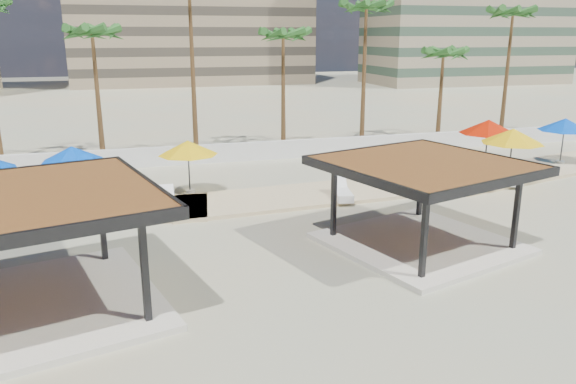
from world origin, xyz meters
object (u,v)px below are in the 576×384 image
at_px(umbrella_c, 488,127).
at_px(lounger_a, 167,205).
at_px(lounger_b, 342,193).
at_px(lounger_c, 483,182).
at_px(lounger_d, 510,179).
at_px(pavilion_central, 423,196).
at_px(pavilion_west, 28,242).

relative_size(umbrella_c, lounger_a, 1.61).
height_order(lounger_b, lounger_c, lounger_b).
bearing_deg(lounger_b, umbrella_c, -62.89).
xyz_separation_m(umbrella_c, lounger_c, (-2.21, -3.04, -2.36)).
xyz_separation_m(lounger_a, lounger_d, (18.13, -0.11, -0.02)).
bearing_deg(lounger_a, pavilion_central, -125.53).
bearing_deg(umbrella_c, pavilion_west, -154.07).
xyz_separation_m(pavilion_west, umbrella_c, (22.99, 11.18, 0.57)).
bearing_deg(lounger_c, pavilion_west, 125.27).
xyz_separation_m(pavilion_west, lounger_c, (20.77, 8.14, -1.79)).
relative_size(umbrella_c, lounger_c, 1.83).
bearing_deg(lounger_c, umbrella_c, -22.20).
distance_m(lounger_a, lounger_b, 8.38).
bearing_deg(lounger_c, lounger_b, 103.82).
bearing_deg(lounger_c, lounger_a, 102.88).
distance_m(umbrella_c, lounger_d, 3.73).
relative_size(pavilion_west, lounger_a, 3.59).
relative_size(pavilion_central, lounger_d, 3.70).
xyz_separation_m(umbrella_c, lounger_d, (-0.42, -2.87, -2.35)).
distance_m(pavilion_west, lounger_c, 22.38).
distance_m(lounger_b, lounger_c, 7.95).
height_order(umbrella_c, lounger_a, umbrella_c).
bearing_deg(lounger_b, pavilion_west, 132.93).
bearing_deg(lounger_c, pavilion_central, 145.66).
bearing_deg(pavilion_central, umbrella_c, 28.27).
relative_size(umbrella_c, lounger_d, 1.74).
xyz_separation_m(pavilion_west, lounger_a, (4.44, 8.42, -1.76)).
relative_size(lounger_b, lounger_d, 1.07).
height_order(pavilion_west, lounger_a, pavilion_west).
height_order(lounger_a, lounger_b, lounger_a).
height_order(pavilion_central, lounger_d, pavilion_central).
bearing_deg(lounger_d, lounger_a, 106.66).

